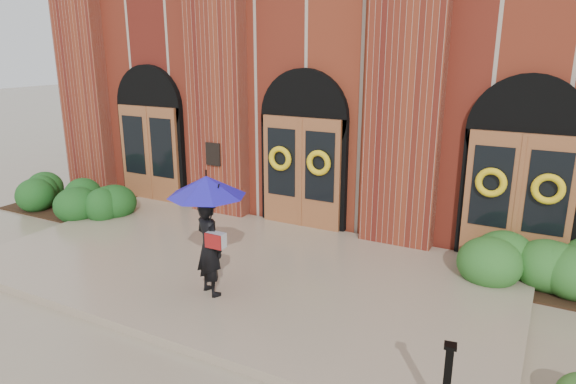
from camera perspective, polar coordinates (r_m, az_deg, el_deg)
The scene contains 6 objects.
ground at distance 9.82m, azimuth -5.78°, elevation -9.18°, with size 90.00×90.00×0.00m, color gray.
landing at distance 9.90m, azimuth -5.30°, elevation -8.47°, with size 10.00×5.30×0.15m, color gray.
church_building at distance 16.91m, azimuth 11.06°, elevation 13.45°, with size 16.20×12.53×7.00m.
man_with_umbrella at distance 8.36m, azimuth -8.89°, elevation -2.28°, with size 1.66×1.66×2.03m.
metal_post at distance 6.14m, azimuth 17.24°, elevation -19.55°, with size 0.15×0.15×0.98m.
hedge_wall_left at distance 14.48m, azimuth -23.43°, elevation -0.40°, with size 3.19×1.27×0.82m, color #174617.
Camera 1 is at (5.02, -7.35, 4.16)m, focal length 32.00 mm.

